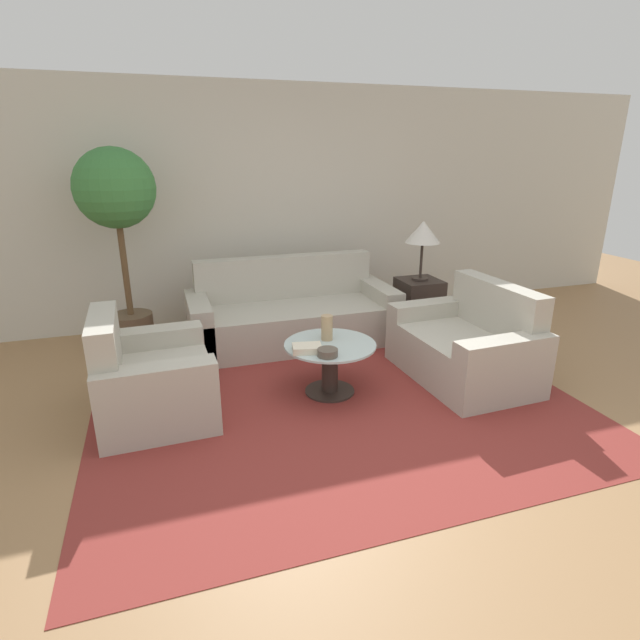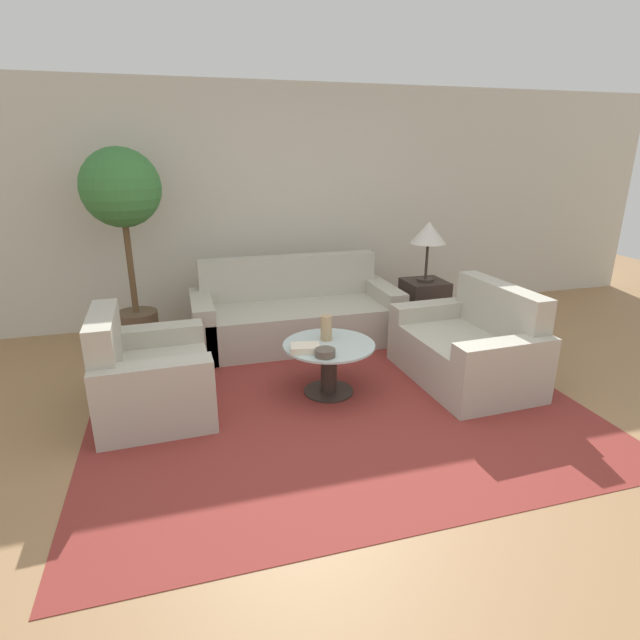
{
  "view_description": "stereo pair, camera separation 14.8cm",
  "coord_description": "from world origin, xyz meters",
  "px_view_note": "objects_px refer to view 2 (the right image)",
  "views": [
    {
      "loc": [
        -1.23,
        -2.71,
        1.9
      ],
      "look_at": [
        -0.0,
        1.05,
        0.55
      ],
      "focal_mm": 28.0,
      "sensor_mm": 36.0,
      "label": 1
    },
    {
      "loc": [
        -1.09,
        -2.75,
        1.9
      ],
      "look_at": [
        -0.0,
        1.05,
        0.55
      ],
      "focal_mm": 28.0,
      "sensor_mm": 36.0,
      "label": 2
    }
  ],
  "objects_px": {
    "table_lamp": "(429,234)",
    "potted_plant": "(123,208)",
    "armchair": "(146,379)",
    "loveseat": "(471,350)",
    "sofa_main": "(295,315)",
    "bowl": "(325,353)",
    "book_stack": "(305,348)",
    "coffee_table": "(328,361)",
    "vase": "(326,328)"
  },
  "relations": [
    {
      "from": "sofa_main",
      "to": "book_stack",
      "type": "distance_m",
      "value": 1.4
    },
    {
      "from": "armchair",
      "to": "potted_plant",
      "type": "distance_m",
      "value": 1.85
    },
    {
      "from": "table_lamp",
      "to": "potted_plant",
      "type": "relative_size",
      "value": 0.33
    },
    {
      "from": "potted_plant",
      "to": "sofa_main",
      "type": "bearing_deg",
      "value": -9.84
    },
    {
      "from": "sofa_main",
      "to": "vase",
      "type": "xyz_separation_m",
      "value": [
        -0.01,
        -1.17,
        0.26
      ]
    },
    {
      "from": "coffee_table",
      "to": "book_stack",
      "type": "distance_m",
      "value": 0.3
    },
    {
      "from": "table_lamp",
      "to": "potted_plant",
      "type": "height_order",
      "value": "potted_plant"
    },
    {
      "from": "coffee_table",
      "to": "table_lamp",
      "type": "distance_m",
      "value": 2.04
    },
    {
      "from": "armchair",
      "to": "book_stack",
      "type": "bearing_deg",
      "value": -100.33
    },
    {
      "from": "loveseat",
      "to": "potted_plant",
      "type": "height_order",
      "value": "potted_plant"
    },
    {
      "from": "sofa_main",
      "to": "vase",
      "type": "height_order",
      "value": "sofa_main"
    },
    {
      "from": "coffee_table",
      "to": "potted_plant",
      "type": "height_order",
      "value": "potted_plant"
    },
    {
      "from": "coffee_table",
      "to": "bowl",
      "type": "relative_size",
      "value": 4.77
    },
    {
      "from": "armchair",
      "to": "vase",
      "type": "xyz_separation_m",
      "value": [
        1.42,
        0.02,
        0.27
      ]
    },
    {
      "from": "vase",
      "to": "sofa_main",
      "type": "bearing_deg",
      "value": 89.51
    },
    {
      "from": "armchair",
      "to": "loveseat",
      "type": "xyz_separation_m",
      "value": [
        2.67,
        -0.15,
        0.0
      ]
    },
    {
      "from": "armchair",
      "to": "potted_plant",
      "type": "xyz_separation_m",
      "value": [
        -0.14,
        1.46,
        1.11
      ]
    },
    {
      "from": "sofa_main",
      "to": "book_stack",
      "type": "height_order",
      "value": "sofa_main"
    },
    {
      "from": "sofa_main",
      "to": "coffee_table",
      "type": "height_order",
      "value": "sofa_main"
    },
    {
      "from": "vase",
      "to": "book_stack",
      "type": "height_order",
      "value": "vase"
    },
    {
      "from": "coffee_table",
      "to": "armchair",
      "type": "bearing_deg",
      "value": 177.0
    },
    {
      "from": "armchair",
      "to": "loveseat",
      "type": "relative_size",
      "value": 0.78
    },
    {
      "from": "potted_plant",
      "to": "bowl",
      "type": "height_order",
      "value": "potted_plant"
    },
    {
      "from": "loveseat",
      "to": "table_lamp",
      "type": "xyz_separation_m",
      "value": [
        0.2,
        1.27,
        0.79
      ]
    },
    {
      "from": "sofa_main",
      "to": "loveseat",
      "type": "xyz_separation_m",
      "value": [
        1.24,
        -1.34,
        -0.0
      ]
    },
    {
      "from": "loveseat",
      "to": "coffee_table",
      "type": "height_order",
      "value": "loveseat"
    },
    {
      "from": "bowl",
      "to": "potted_plant",
      "type": "bearing_deg",
      "value": 129.31
    },
    {
      "from": "armchair",
      "to": "table_lamp",
      "type": "height_order",
      "value": "table_lamp"
    },
    {
      "from": "sofa_main",
      "to": "bowl",
      "type": "xyz_separation_m",
      "value": [
        -0.12,
        -1.5,
        0.19
      ]
    },
    {
      "from": "table_lamp",
      "to": "vase",
      "type": "distance_m",
      "value": 1.89
    },
    {
      "from": "sofa_main",
      "to": "table_lamp",
      "type": "bearing_deg",
      "value": -3.09
    },
    {
      "from": "sofa_main",
      "to": "potted_plant",
      "type": "distance_m",
      "value": 1.94
    },
    {
      "from": "book_stack",
      "to": "sofa_main",
      "type": "bearing_deg",
      "value": 91.27
    },
    {
      "from": "coffee_table",
      "to": "table_lamp",
      "type": "height_order",
      "value": "table_lamp"
    },
    {
      "from": "loveseat",
      "to": "book_stack",
      "type": "relative_size",
      "value": 5.15
    },
    {
      "from": "sofa_main",
      "to": "table_lamp",
      "type": "height_order",
      "value": "table_lamp"
    },
    {
      "from": "coffee_table",
      "to": "vase",
      "type": "height_order",
      "value": "vase"
    },
    {
      "from": "table_lamp",
      "to": "book_stack",
      "type": "height_order",
      "value": "table_lamp"
    },
    {
      "from": "loveseat",
      "to": "book_stack",
      "type": "xyz_separation_m",
      "value": [
        -1.48,
        -0.02,
        0.19
      ]
    },
    {
      "from": "sofa_main",
      "to": "potted_plant",
      "type": "bearing_deg",
      "value": 170.16
    },
    {
      "from": "coffee_table",
      "to": "potted_plant",
      "type": "distance_m",
      "value": 2.45
    },
    {
      "from": "table_lamp",
      "to": "sofa_main",
      "type": "bearing_deg",
      "value": 176.91
    },
    {
      "from": "loveseat",
      "to": "table_lamp",
      "type": "distance_m",
      "value": 1.51
    },
    {
      "from": "coffee_table",
      "to": "potted_plant",
      "type": "relative_size",
      "value": 0.38
    },
    {
      "from": "sofa_main",
      "to": "bowl",
      "type": "distance_m",
      "value": 1.52
    },
    {
      "from": "loveseat",
      "to": "coffee_table",
      "type": "xyz_separation_m",
      "value": [
        -1.26,
        0.08,
        0.01
      ]
    },
    {
      "from": "book_stack",
      "to": "bowl",
      "type": "bearing_deg",
      "value": -36.49
    },
    {
      "from": "loveseat",
      "to": "book_stack",
      "type": "bearing_deg",
      "value": -91.28
    },
    {
      "from": "sofa_main",
      "to": "bowl",
      "type": "relative_size",
      "value": 13.4
    },
    {
      "from": "armchair",
      "to": "book_stack",
      "type": "distance_m",
      "value": 1.22
    }
  ]
}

